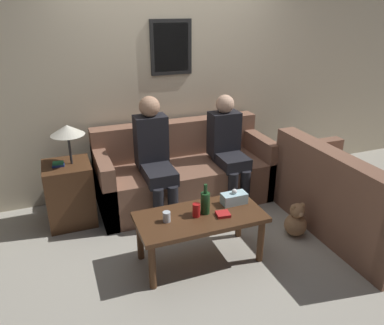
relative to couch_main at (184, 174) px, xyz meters
The scene contains 14 objects.
ground_plane 0.59m from the couch_main, 90.00° to the right, with size 16.00×16.00×0.00m, color #ADA899.
wall_back 1.08m from the couch_main, 90.00° to the left, with size 9.00×0.08×2.60m.
couch_main is the anchor object (origin of this frame).
couch_side 1.81m from the couch_main, 43.26° to the right, with size 0.83×1.66×0.89m.
coffee_table 1.18m from the couch_main, 103.06° to the right, with size 1.12×0.54×0.46m.
side_table_with_lamp 1.29m from the couch_main, behind, with size 0.47×0.47×1.07m.
wine_bottle 1.17m from the couch_main, 100.67° to the right, with size 0.08×0.08×0.28m.
drinking_glass 1.28m from the couch_main, 116.55° to the right, with size 0.07×0.07×0.09m.
book_stack 1.23m from the couch_main, 93.94° to the right, with size 0.13×0.12×0.03m.
soda_can 1.21m from the couch_main, 104.86° to the right, with size 0.07×0.07×0.12m.
tissue_box 1.08m from the couch_main, 84.47° to the right, with size 0.23×0.12×0.15m.
person_left 0.58m from the couch_main, 155.40° to the right, with size 0.34×0.65×1.28m.
person_right 0.61m from the couch_main, 20.22° to the right, with size 0.34×0.59×1.23m.
teddy_bear 1.37m from the couch_main, 55.23° to the right, with size 0.22×0.22×0.35m.
Camera 1 is at (-1.33, -3.24, 2.16)m, focal length 35.00 mm.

